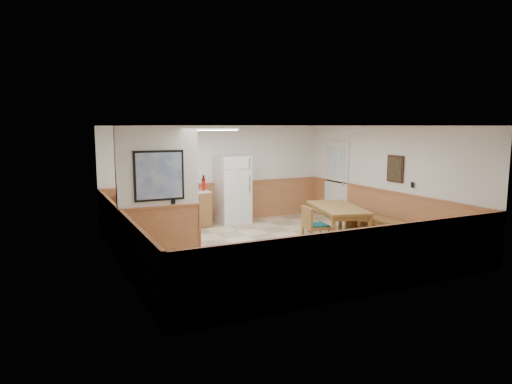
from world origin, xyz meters
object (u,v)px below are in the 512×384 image
dining_chair (312,224)px  soap_bottle (141,189)px  fire_extinguisher (204,184)px  refrigerator (233,190)px  dining_table (338,211)px  dining_bench (373,220)px

dining_chair → soap_bottle: (-2.87, 2.98, 0.52)m
fire_extinguisher → soap_bottle: 1.54m
refrigerator → soap_bottle: size_ratio=7.39×
refrigerator → soap_bottle: 2.33m
refrigerator → soap_bottle: refrigerator is taller
dining_table → fire_extinguisher: 3.45m
dining_table → soap_bottle: bearing=159.1°
dining_bench → soap_bottle: 5.47m
dining_table → soap_bottle: soap_bottle is taller
dining_table → dining_chair: size_ratio=2.32×
dining_chair → dining_table: bearing=24.8°
dining_chair → fire_extinguisher: (-1.33, 2.92, 0.57)m
dining_table → fire_extinguisher: size_ratio=5.14×
soap_bottle → dining_chair: bearing=-46.1°
dining_chair → soap_bottle: soap_bottle is taller
dining_chair → fire_extinguisher: 3.26m
refrigerator → dining_chair: size_ratio=2.05×
dining_table → soap_bottle: 4.61m
soap_bottle → refrigerator: bearing=-2.0°
dining_bench → fire_extinguisher: 4.18m
dining_chair → refrigerator: bearing=108.2°
dining_table → fire_extinguisher: bearing=144.6°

